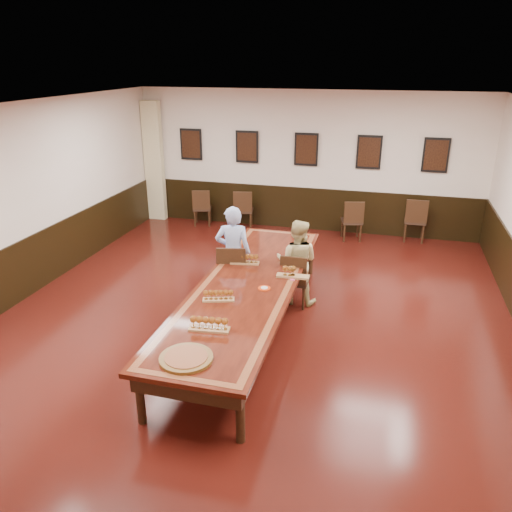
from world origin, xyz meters
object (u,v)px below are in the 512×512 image
(spare_chair_a, at_px, (202,207))
(carved_platter, at_px, (186,358))
(spare_chair_c, at_px, (352,220))
(chair_man, at_px, (233,272))
(spare_chair_b, at_px, (243,209))
(conference_table, at_px, (247,293))
(person_man, at_px, (233,253))
(person_woman, at_px, (297,262))
(spare_chair_d, at_px, (415,219))
(chair_woman, at_px, (295,279))

(spare_chair_a, distance_m, carved_platter, 7.11)
(spare_chair_c, bearing_deg, chair_man, 51.09)
(spare_chair_a, distance_m, spare_chair_b, 1.04)
(carved_platter, bearing_deg, conference_table, 86.99)
(person_man, distance_m, person_woman, 1.07)
(chair_man, height_order, person_man, person_man)
(spare_chair_d, relative_size, person_woman, 0.69)
(person_man, xyz_separation_m, person_woman, (1.06, 0.11, -0.09))
(chair_woman, height_order, carved_platter, chair_woman)
(chair_woman, relative_size, person_woman, 0.64)
(spare_chair_a, xyz_separation_m, spare_chair_d, (4.99, 0.14, 0.04))
(person_man, distance_m, carved_platter, 3.10)
(spare_chair_a, relative_size, person_man, 0.56)
(chair_man, bearing_deg, person_woman, -179.77)
(spare_chair_c, bearing_deg, person_woman, 65.51)
(spare_chair_c, height_order, person_woman, person_woman)
(person_woman, xyz_separation_m, conference_table, (-0.54, -1.10, -0.11))
(spare_chair_b, bearing_deg, carved_platter, 89.95)
(chair_woman, height_order, person_woman, person_woman)
(person_man, bearing_deg, conference_table, 106.58)
(chair_woman, relative_size, carved_platter, 1.31)
(chair_woman, distance_m, spare_chair_a, 4.70)
(spare_chair_b, relative_size, conference_table, 0.19)
(spare_chair_c, relative_size, person_woman, 0.65)
(chair_woman, xyz_separation_m, spare_chair_d, (2.00, 3.77, 0.03))
(chair_man, height_order, carved_platter, chair_man)
(spare_chair_a, height_order, spare_chair_b, spare_chair_b)
(spare_chair_a, xyz_separation_m, spare_chair_c, (3.62, -0.16, 0.01))
(spare_chair_a, bearing_deg, spare_chair_c, 162.57)
(spare_chair_c, bearing_deg, spare_chair_b, -18.14)
(person_man, bearing_deg, chair_woman, 169.17)
(spare_chair_c, xyz_separation_m, person_man, (-1.69, -3.48, 0.34))
(chair_man, xyz_separation_m, spare_chair_a, (-1.95, 3.74, -0.06))
(chair_man, distance_m, chair_woman, 1.05)
(spare_chair_c, bearing_deg, conference_table, 61.47)
(conference_table, bearing_deg, chair_woman, 61.87)
(person_man, bearing_deg, carved_platter, 86.41)
(carved_platter, bearing_deg, person_woman, 78.50)
(chair_man, xyz_separation_m, person_woman, (1.04, 0.21, 0.21))
(chair_man, height_order, spare_chair_c, chair_man)
(chair_man, relative_size, spare_chair_a, 1.12)
(spare_chair_c, bearing_deg, chair_woman, 65.79)
(chair_woman, height_order, person_man, person_man)
(spare_chair_a, bearing_deg, carved_platter, 94.44)
(spare_chair_c, relative_size, conference_table, 0.19)
(spare_chair_a, relative_size, person_woman, 0.63)
(spare_chair_a, bearing_deg, spare_chair_d, 166.73)
(spare_chair_c, xyz_separation_m, carved_platter, (-1.27, -6.54, 0.31))
(chair_woman, distance_m, carved_platter, 3.16)
(chair_man, height_order, spare_chair_d, chair_man)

